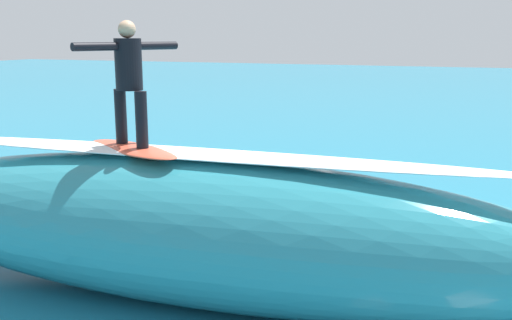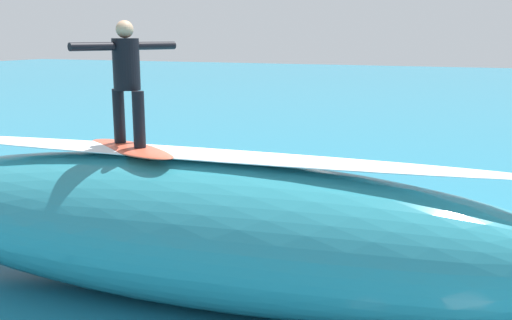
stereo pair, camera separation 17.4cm
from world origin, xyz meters
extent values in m
plane|color=teal|center=(0.00, 0.00, 0.00)|extent=(120.00, 120.00, 0.00)
ellipsoid|color=teal|center=(0.06, 2.24, 0.97)|extent=(9.98, 2.67, 1.95)
ellipsoid|color=white|center=(0.06, 2.24, 1.99)|extent=(8.41, 1.27, 0.08)
ellipsoid|color=#E0563D|center=(0.89, 2.30, 2.00)|extent=(1.88, 1.23, 0.10)
cylinder|color=black|center=(1.11, 2.20, 2.41)|extent=(0.15, 0.15, 0.72)
cylinder|color=black|center=(0.67, 2.39, 2.41)|extent=(0.15, 0.15, 0.72)
cylinder|color=black|center=(0.89, 2.30, 3.09)|extent=(0.45, 0.45, 0.65)
sphere|color=tan|center=(0.89, 2.30, 3.53)|extent=(0.22, 0.22, 0.22)
cylinder|color=black|center=(1.07, 2.72, 3.32)|extent=(0.32, 0.57, 0.10)
cylinder|color=black|center=(0.70, 1.87, 3.32)|extent=(0.32, 0.57, 0.10)
ellipsoid|color=silver|center=(-0.70, -2.46, 0.03)|extent=(1.41, 2.37, 0.07)
cylinder|color=black|center=(-0.70, -2.46, 0.21)|extent=(0.56, 0.82, 0.28)
sphere|color=#936B4C|center=(-0.51, -2.02, 0.26)|extent=(0.19, 0.19, 0.19)
cylinder|color=black|center=(-0.90, -3.15, 0.13)|extent=(0.37, 0.64, 0.12)
cylinder|color=black|center=(-1.05, -3.09, 0.13)|extent=(0.37, 0.64, 0.12)
camera|label=1|loc=(-3.37, 8.59, 3.45)|focal=40.65mm
camera|label=2|loc=(-3.53, 8.53, 3.45)|focal=40.65mm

